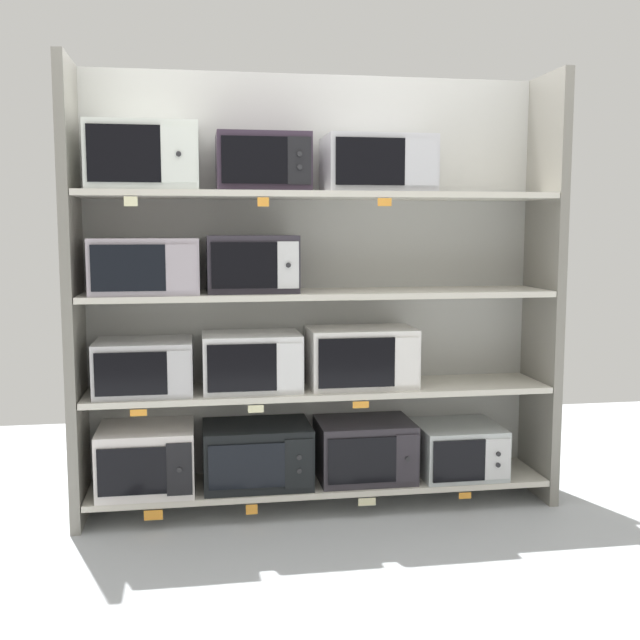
{
  "coord_description": "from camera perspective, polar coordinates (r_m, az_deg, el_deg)",
  "views": [
    {
      "loc": [
        -0.62,
        -3.87,
        1.45
      ],
      "look_at": [
        0.0,
        0.0,
        0.99
      ],
      "focal_mm": 43.27,
      "sensor_mm": 36.0,
      "label": 1
    }
  ],
  "objects": [
    {
      "name": "price_tag_7",
      "position": [
        3.66,
        -13.82,
        8.52
      ],
      "size": [
        0.06,
        0.0,
        0.04
      ],
      "primitive_type": "cube",
      "color": "beige"
    },
    {
      "name": "microwave_1",
      "position": [
        4.04,
        -4.68,
        -9.86
      ],
      "size": [
        0.55,
        0.41,
        0.31
      ],
      "color": "black",
      "rests_on": "shelf_0"
    },
    {
      "name": "price_tag_5",
      "position": [
        3.76,
        -4.77,
        -6.57
      ],
      "size": [
        0.08,
        0.0,
        0.04
      ],
      "primitive_type": "cube",
      "color": "beige"
    },
    {
      "name": "microwave_9",
      "position": [
        3.88,
        -12.92,
        11.63
      ],
      "size": [
        0.52,
        0.42,
        0.32
      ],
      "color": "silver",
      "rests_on": "shelf_3"
    },
    {
      "name": "microwave_8",
      "position": [
        3.87,
        -5.05,
        4.17
      ],
      "size": [
        0.45,
        0.34,
        0.28
      ],
      "color": "#2E2A32",
      "rests_on": "shelf_2"
    },
    {
      "name": "price_tag_3",
      "position": [
        4.12,
        10.67,
        -12.65
      ],
      "size": [
        0.07,
        0.0,
        0.03
      ],
      "primitive_type": "cube",
      "color": "orange"
    },
    {
      "name": "microwave_0",
      "position": [
        4.04,
        -12.7,
        -9.94
      ],
      "size": [
        0.47,
        0.43,
        0.32
      ],
      "color": "silver",
      "rests_on": "shelf_0"
    },
    {
      "name": "price_tag_6",
      "position": [
        3.84,
        3.04,
        -6.28
      ],
      "size": [
        0.08,
        0.0,
        0.03
      ],
      "primitive_type": "cube",
      "color": "orange"
    },
    {
      "name": "microwave_7",
      "position": [
        3.87,
        -12.76,
        3.93
      ],
      "size": [
        0.52,
        0.41,
        0.27
      ],
      "color": "#A59BA4",
      "rests_on": "shelf_2"
    },
    {
      "name": "microwave_3",
      "position": [
        4.26,
        10.15,
        -9.37
      ],
      "size": [
        0.44,
        0.43,
        0.27
      ],
      "color": "#B0B6B5",
      "rests_on": "shelf_0"
    },
    {
      "name": "microwave_10",
      "position": [
        3.89,
        -4.27,
        11.49
      ],
      "size": [
        0.45,
        0.36,
        0.28
      ],
      "color": "#332736",
      "rests_on": "shelf_3"
    },
    {
      "name": "microwave_6",
      "position": [
        4.01,
        3.06,
        -2.75
      ],
      "size": [
        0.55,
        0.34,
        0.3
      ],
      "color": "silver",
      "rests_on": "shelf_1"
    },
    {
      "name": "price_tag_1",
      "position": [
        3.91,
        -5.07,
        -13.79
      ],
      "size": [
        0.06,
        0.0,
        0.05
      ],
      "primitive_type": "cube",
      "color": "orange"
    },
    {
      "name": "price_tag_0",
      "position": [
        3.91,
        -12.22,
        -13.93
      ],
      "size": [
        0.09,
        0.0,
        0.05
      ],
      "primitive_type": "cube",
      "color": "orange"
    },
    {
      "name": "shelf_2",
      "position": [
        3.93,
        0.0,
        1.94
      ],
      "size": [
        2.37,
        0.42,
        0.03
      ],
      "primitive_type": "cube",
      "color": "beige"
    },
    {
      "name": "microwave_2",
      "position": [
        4.12,
        3.31,
        -9.54
      ],
      "size": [
        0.5,
        0.39,
        0.31
      ],
      "color": "#2C282E",
      "rests_on": "shelf_0"
    },
    {
      "name": "back_panel",
      "position": [
        4.16,
        -0.51,
        2.27
      ],
      "size": [
        2.57,
        0.04,
        2.25
      ],
      "primitive_type": "cube",
      "color": "#B2B2AD",
      "rests_on": "ground"
    },
    {
      "name": "shelf_1",
      "position": [
        4.0,
        0.0,
        -5.18
      ],
      "size": [
        2.37,
        0.42,
        0.03
      ],
      "primitive_type": "cube",
      "color": "beige"
    },
    {
      "name": "shelf_3",
      "position": [
        3.92,
        0.0,
        9.2
      ],
      "size": [
        2.37,
        0.42,
        0.03
      ],
      "primitive_type": "cube",
      "color": "beige"
    },
    {
      "name": "shelf_0",
      "position": [
        4.13,
        0.0,
        -11.94
      ],
      "size": [
        2.37,
        0.42,
        0.03
      ],
      "primitive_type": "cube",
      "color": "beige",
      "rests_on": "ground"
    },
    {
      "name": "price_tag_4",
      "position": [
        3.76,
        -13.28,
        -6.7
      ],
      "size": [
        0.08,
        0.0,
        0.03
      ],
      "primitive_type": "cube",
      "color": "orange"
    },
    {
      "name": "ground",
      "position": [
        3.28,
        2.96,
        -19.74
      ],
      "size": [
        6.37,
        6.0,
        0.02
      ],
      "primitive_type": "cube",
      "color": "#B2B7BC"
    },
    {
      "name": "microwave_5",
      "position": [
        3.93,
        -5.09,
        -3.07
      ],
      "size": [
        0.49,
        0.36,
        0.29
      ],
      "color": "silver",
      "rests_on": "shelf_1"
    },
    {
      "name": "microwave_11",
      "position": [
        3.98,
        4.28,
        11.39
      ],
      "size": [
        0.54,
        0.37,
        0.28
      ],
      "color": "silver",
      "rests_on": "shelf_3"
    },
    {
      "name": "price_tag_8",
      "position": [
        3.67,
        -4.22,
        8.7
      ],
      "size": [
        0.05,
        0.0,
        0.04
      ],
      "primitive_type": "cube",
      "color": "orange"
    },
    {
      "name": "price_tag_9",
      "position": [
        3.76,
        4.8,
        8.68
      ],
      "size": [
        0.07,
        0.0,
        0.04
      ],
      "primitive_type": "cube",
      "color": "orange"
    },
    {
      "name": "upright_left",
      "position": [
        3.92,
        -17.78,
        1.67
      ],
      "size": [
        0.05,
        0.42,
        2.25
      ],
      "primitive_type": "cube",
      "color": "gray",
      "rests_on": "ground"
    },
    {
      "name": "microwave_4",
      "position": [
        3.93,
        -12.87,
        -3.39
      ],
      "size": [
        0.48,
        0.38,
        0.26
      ],
      "color": "#BBBABC",
      "rests_on": "shelf_1"
    },
    {
      "name": "upright_right",
      "position": [
        4.29,
        16.21,
        2.14
      ],
      "size": [
        0.05,
        0.42,
        2.25
      ],
      "primitive_type": "cube",
      "color": "gray",
      "rests_on": "ground"
    },
    {
      "name": "price_tag_2",
      "position": [
        3.99,
        3.5,
        -13.28
      ],
      "size": [
        0.09,
        0.0,
        0.04
      ],
      "primitive_type": "cube",
      "color": "beige"
    }
  ]
}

